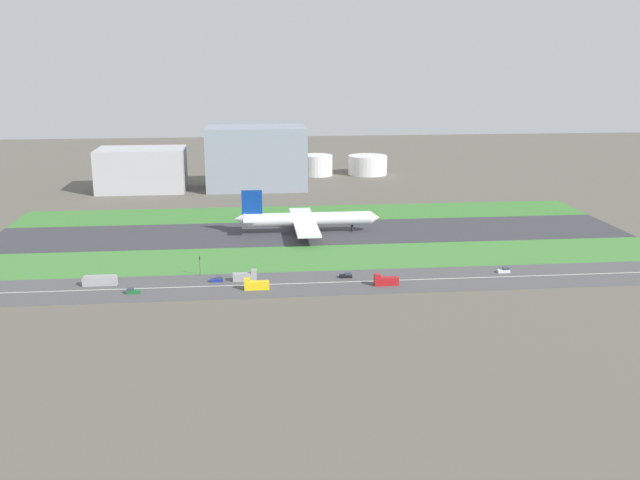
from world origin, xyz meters
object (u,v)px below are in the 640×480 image
object	(u,v)px
hangar_building	(256,158)
car_3	(132,291)
truck_1	(385,281)
car_1	(504,270)
traffic_light	(200,264)
truck_0	(256,285)
fuel_tank_centre	(368,165)
truck_2	(246,276)
terminal_building	(142,170)
fuel_tank_west	(316,165)
car_0	(217,279)
car_2	(346,275)
bus_0	(100,281)
airliner	(305,219)

from	to	relation	value
hangar_building	car_3	bearing A→B (deg)	-103.14
truck_1	car_1	bearing A→B (deg)	-167.71
car_3	traffic_light	distance (m)	28.09
truck_0	fuel_tank_centre	bearing A→B (deg)	-108.35
truck_1	traffic_light	world-z (taller)	traffic_light
truck_2	car_3	bearing A→B (deg)	-165.10
fuel_tank_centre	terminal_building	bearing A→B (deg)	-162.38
fuel_tank_west	car_0	bearing A→B (deg)	-104.23
truck_0	fuel_tank_west	bearing A→B (deg)	-100.57
fuel_tank_centre	truck_2	bearing A→B (deg)	-109.87
car_0	car_2	world-z (taller)	same
truck_2	terminal_building	bearing A→B (deg)	108.14
truck_2	car_3	xyz separation A→B (m)	(-37.57, -10.00, -0.75)
car_2	car_0	bearing A→B (deg)	180.00
fuel_tank_west	truck_0	bearing A→B (deg)	-100.57
car_3	truck_2	bearing A→B (deg)	-165.10
bus_0	fuel_tank_west	size ratio (longest dim) A/B	0.54
terminal_building	truck_0	bearing A→B (deg)	-71.83
fuel_tank_centre	car_0	bearing A→B (deg)	-112.05
fuel_tank_west	car_2	bearing A→B (deg)	-93.02
hangar_building	fuel_tank_west	size ratio (longest dim) A/B	2.75
airliner	truck_0	world-z (taller)	airliner
car_0	terminal_building	bearing A→B (deg)	105.27
car_1	fuel_tank_west	xyz separation A→B (m)	(-46.13, 227.00, 5.81)
fuel_tank_west	fuel_tank_centre	world-z (taller)	fuel_tank_west
truck_0	bus_0	bearing A→B (deg)	-10.63
truck_2	traffic_light	distance (m)	18.32
bus_0	car_3	distance (m)	15.88
car_2	bus_0	world-z (taller)	bus_0
car_2	fuel_tank_centre	xyz separation A→B (m)	(46.38, 227.00, 5.40)
bus_0	hangar_building	bearing A→B (deg)	72.58
car_2	hangar_building	bearing A→B (deg)	98.87
car_0	truck_0	size ratio (longest dim) A/B	0.52
truck_0	traffic_light	distance (m)	26.80
car_3	fuel_tank_west	world-z (taller)	fuel_tank_west
truck_0	terminal_building	distance (m)	202.37
airliner	hangar_building	size ratio (longest dim) A/B	1.11
truck_2	fuel_tank_west	world-z (taller)	fuel_tank_west
car_2	car_1	bearing A→B (deg)	0.00
truck_0	car_1	distance (m)	90.91
traffic_light	truck_1	bearing A→B (deg)	-15.67
bus_0	fuel_tank_centre	xyz separation A→B (m)	(131.90, 227.00, 4.50)
truck_0	truck_1	world-z (taller)	same
bus_0	truck_2	size ratio (longest dim) A/B	1.38
car_1	fuel_tank_centre	xyz separation A→B (m)	(-11.74, 227.00, 5.40)
car_0	bus_0	size ratio (longest dim) A/B	0.38
truck_0	car_2	size ratio (longest dim) A/B	1.91
traffic_light	terminal_building	distance (m)	179.51
traffic_light	terminal_building	xyz separation A→B (m)	(-43.35, 174.01, 8.14)
car_3	truck_1	xyz separation A→B (m)	(85.43, -0.00, 0.75)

